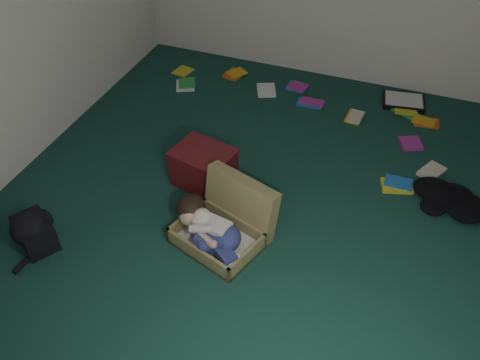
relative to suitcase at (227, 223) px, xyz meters
The scene contains 10 objects.
floor 0.44m from the suitcase, 89.36° to the left, with size 4.50×4.50×0.00m, color #153D33.
wall_front 2.17m from the suitcase, 89.85° to the right, with size 4.50×4.50×0.00m, color silver.
wall_left 2.35m from the suitcase, 168.19° to the left, with size 4.50×4.50×0.00m, color silver.
suitcase is the anchor object (origin of this frame).
person 0.17m from the suitcase, 123.76° to the right, with size 0.62×0.47×0.28m.
maroon_bin 0.65m from the suitcase, 129.41° to the left, with size 0.56×0.48×0.34m.
backpack 1.44m from the suitcase, 155.73° to the right, with size 0.41×0.33×0.25m, color black, non-canonical shape.
clothing_pile 1.84m from the suitcase, 30.87° to the left, with size 0.40×0.33×0.13m, color black, non-canonical shape.
paper_tray 2.59m from the suitcase, 66.35° to the left, with size 0.46×0.37×0.06m.
book_scatter 1.93m from the suitcase, 82.75° to the left, with size 3.03×1.52×0.02m.
Camera 1 is at (1.03, -2.87, 2.94)m, focal length 38.00 mm.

